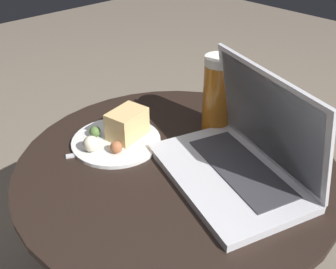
% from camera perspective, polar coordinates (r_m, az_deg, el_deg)
% --- Properties ---
extents(table, '(0.75, 0.75, 0.49)m').
position_cam_1_polar(table, '(1.00, 1.18, -9.87)').
color(table, '#515156').
rests_on(table, ground_plane).
extents(napkin, '(0.17, 0.14, 0.00)m').
position_cam_1_polar(napkin, '(1.01, -8.35, -0.69)').
color(napkin, silver).
rests_on(napkin, table).
extents(laptop, '(0.41, 0.33, 0.24)m').
position_cam_1_polar(laptop, '(0.87, 10.56, -3.17)').
color(laptop, silver).
rests_on(laptop, table).
extents(beer_glass, '(0.08, 0.08, 0.20)m').
position_cam_1_polar(beer_glass, '(1.01, 7.20, 5.94)').
color(beer_glass, '#C6701E').
rests_on(beer_glass, table).
extents(snack_plate, '(0.22, 0.22, 0.08)m').
position_cam_1_polar(snack_plate, '(0.98, -7.07, 0.16)').
color(snack_plate, silver).
rests_on(snack_plate, table).
extents(fork, '(0.10, 0.17, 0.01)m').
position_cam_1_polar(fork, '(0.97, -8.40, -2.22)').
color(fork, silver).
rests_on(fork, table).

